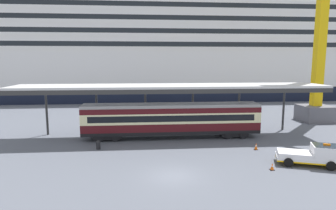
% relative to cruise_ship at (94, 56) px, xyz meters
% --- Properties ---
extents(ground_plane, '(400.00, 400.00, 0.00)m').
position_rel_cruise_ship_xyz_m(ground_plane, '(14.52, -55.00, -10.51)').
color(ground_plane, '#525762').
extents(cruise_ship, '(172.27, 26.78, 31.25)m').
position_rel_cruise_ship_xyz_m(cruise_ship, '(0.00, 0.00, 0.00)').
color(cruise_ship, black).
rests_on(cruise_ship, ground).
extents(platform_canopy, '(36.50, 5.79, 6.28)m').
position_rel_cruise_ship_xyz_m(platform_canopy, '(15.56, -42.72, -4.52)').
color(platform_canopy, silver).
rests_on(platform_canopy, ground).
extents(train_carriage, '(20.72, 2.81, 4.11)m').
position_rel_cruise_ship_xyz_m(train_carriage, '(15.56, -43.18, -8.21)').
color(train_carriage, black).
rests_on(train_carriage, ground).
extents(service_truck, '(5.58, 3.69, 2.02)m').
position_rel_cruise_ship_xyz_m(service_truck, '(27.04, -53.66, -9.52)').
color(service_truck, white).
rests_on(service_truck, ground).
extents(traffic_cone_near, '(0.36, 0.36, 0.71)m').
position_rel_cruise_ship_xyz_m(traffic_cone_near, '(23.79, -48.68, -10.16)').
color(traffic_cone_near, black).
rests_on(traffic_cone_near, ground).
extents(traffic_cone_mid, '(0.36, 0.36, 0.59)m').
position_rel_cruise_ship_xyz_m(traffic_cone_mid, '(22.93, -54.43, -10.22)').
color(traffic_cone_mid, black).
rests_on(traffic_cone_mid, ground).
extents(dockside_crane, '(15.57, 4.40, 55.89)m').
position_rel_cruise_ship_xyz_m(dockside_crane, '(39.10, -35.03, 6.76)').
color(dockside_crane, '#595960').
rests_on(dockside_crane, ground).
extents(quay_bollard, '(0.48, 0.48, 0.96)m').
position_rel_cruise_ship_xyz_m(quay_bollard, '(7.53, -47.09, -9.99)').
color(quay_bollard, black).
rests_on(quay_bollard, ground).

